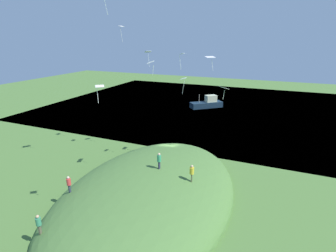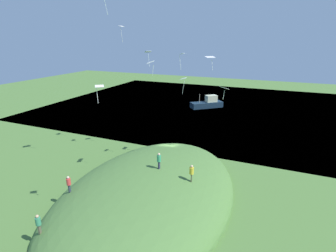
{
  "view_description": "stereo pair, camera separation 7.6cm",
  "coord_description": "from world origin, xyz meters",
  "px_view_note": "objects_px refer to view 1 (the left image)",
  "views": [
    {
      "loc": [
        30.89,
        12.77,
        16.09
      ],
      "look_at": [
        1.9,
        0.64,
        5.4
      ],
      "focal_mm": 27.7,
      "sensor_mm": 36.0,
      "label": 1
    },
    {
      "loc": [
        30.86,
        12.84,
        16.09
      ],
      "look_at": [
        1.9,
        0.64,
        5.4
      ],
      "focal_mm": 27.7,
      "sensor_mm": 36.0,
      "label": 2
    }
  ],
  "objects_px": {
    "kite_11": "(99,88)",
    "person_with_child": "(69,182)",
    "person_walking_path": "(192,171)",
    "kite_6": "(182,55)",
    "person_near_shore": "(159,159)",
    "kite_7": "(148,53)",
    "kite_3": "(151,63)",
    "kite_9": "(224,88)",
    "person_watching_kites": "(38,222)",
    "kite_5": "(183,79)",
    "mooring_post": "(169,148)",
    "kite_4": "(121,28)",
    "boat_on_lake": "(207,103)",
    "kite_10": "(210,58)"
  },
  "relations": [
    {
      "from": "kite_11",
      "to": "person_with_child",
      "type": "bearing_deg",
      "value": -93.32
    },
    {
      "from": "person_walking_path",
      "to": "kite_6",
      "type": "bearing_deg",
      "value": -169.02
    },
    {
      "from": "person_near_shore",
      "to": "kite_7",
      "type": "distance_m",
      "value": 14.7
    },
    {
      "from": "kite_3",
      "to": "kite_9",
      "type": "bearing_deg",
      "value": 135.34
    },
    {
      "from": "person_watching_kites",
      "to": "kite_5",
      "type": "distance_m",
      "value": 21.59
    },
    {
      "from": "kite_5",
      "to": "mooring_post",
      "type": "distance_m",
      "value": 11.28
    },
    {
      "from": "kite_7",
      "to": "kite_9",
      "type": "height_order",
      "value": "kite_7"
    },
    {
      "from": "person_walking_path",
      "to": "kite_4",
      "type": "xyz_separation_m",
      "value": [
        -9.21,
        -13.03,
        13.71
      ]
    },
    {
      "from": "person_near_shore",
      "to": "person_watching_kites",
      "type": "height_order",
      "value": "person_near_shore"
    },
    {
      "from": "boat_on_lake",
      "to": "kite_3",
      "type": "xyz_separation_m",
      "value": [
        35.98,
        2.77,
        12.7
      ]
    },
    {
      "from": "kite_5",
      "to": "person_watching_kites",
      "type": "bearing_deg",
      "value": -15.27
    },
    {
      "from": "person_watching_kites",
      "to": "kite_10",
      "type": "distance_m",
      "value": 21.4
    },
    {
      "from": "kite_4",
      "to": "kite_5",
      "type": "relative_size",
      "value": 1.05
    },
    {
      "from": "person_with_child",
      "to": "kite_4",
      "type": "bearing_deg",
      "value": -175.22
    },
    {
      "from": "kite_9",
      "to": "kite_11",
      "type": "bearing_deg",
      "value": -24.99
    },
    {
      "from": "mooring_post",
      "to": "kite_9",
      "type": "bearing_deg",
      "value": 75.92
    },
    {
      "from": "kite_11",
      "to": "kite_9",
      "type": "bearing_deg",
      "value": 155.01
    },
    {
      "from": "kite_7",
      "to": "kite_9",
      "type": "xyz_separation_m",
      "value": [
        0.38,
        10.25,
        -3.85
      ]
    },
    {
      "from": "kite_6",
      "to": "kite_7",
      "type": "xyz_separation_m",
      "value": [
        -2.64,
        -5.62,
        0.02
      ]
    },
    {
      "from": "kite_4",
      "to": "kite_9",
      "type": "bearing_deg",
      "value": 89.51
    },
    {
      "from": "boat_on_lake",
      "to": "kite_7",
      "type": "xyz_separation_m",
      "value": [
        29.07,
        -1.03,
        13.27
      ]
    },
    {
      "from": "person_near_shore",
      "to": "kite_3",
      "type": "distance_m",
      "value": 10.03
    },
    {
      "from": "person_near_shore",
      "to": "kite_11",
      "type": "distance_m",
      "value": 10.63
    },
    {
      "from": "kite_6",
      "to": "kite_10",
      "type": "distance_m",
      "value": 4.27
    },
    {
      "from": "kite_3",
      "to": "mooring_post",
      "type": "xyz_separation_m",
      "value": [
        -8.49,
        -1.42,
        -13.16
      ]
    },
    {
      "from": "kite_7",
      "to": "kite_10",
      "type": "xyz_separation_m",
      "value": [
        4.58,
        9.42,
        -0.06
      ]
    },
    {
      "from": "kite_6",
      "to": "kite_7",
      "type": "distance_m",
      "value": 6.21
    },
    {
      "from": "person_with_child",
      "to": "kite_10",
      "type": "height_order",
      "value": "kite_10"
    },
    {
      "from": "kite_10",
      "to": "kite_5",
      "type": "bearing_deg",
      "value": -132.5
    },
    {
      "from": "person_walking_path",
      "to": "kite_9",
      "type": "distance_m",
      "value": 11.37
    },
    {
      "from": "boat_on_lake",
      "to": "kite_7",
      "type": "distance_m",
      "value": 31.98
    },
    {
      "from": "kite_5",
      "to": "kite_7",
      "type": "distance_m",
      "value": 6.09
    },
    {
      "from": "person_watching_kites",
      "to": "person_with_child",
      "type": "distance_m",
      "value": 5.16
    },
    {
      "from": "kite_4",
      "to": "kite_6",
      "type": "relative_size",
      "value": 1.11
    },
    {
      "from": "kite_10",
      "to": "mooring_post",
      "type": "xyz_separation_m",
      "value": [
        -6.17,
        -7.03,
        -13.67
      ]
    },
    {
      "from": "kite_7",
      "to": "kite_4",
      "type": "bearing_deg",
      "value": -85.92
    },
    {
      "from": "kite_3",
      "to": "mooring_post",
      "type": "height_order",
      "value": "kite_3"
    },
    {
      "from": "kite_5",
      "to": "kite_6",
      "type": "height_order",
      "value": "kite_6"
    },
    {
      "from": "person_with_child",
      "to": "kite_9",
      "type": "relative_size",
      "value": 1.15
    },
    {
      "from": "person_watching_kites",
      "to": "person_with_child",
      "type": "bearing_deg",
      "value": -177.95
    },
    {
      "from": "person_near_shore",
      "to": "person_with_child",
      "type": "relative_size",
      "value": 1.03
    },
    {
      "from": "person_watching_kites",
      "to": "kite_3",
      "type": "relative_size",
      "value": 1.2
    },
    {
      "from": "kite_6",
      "to": "kite_5",
      "type": "bearing_deg",
      "value": -168.0
    },
    {
      "from": "person_walking_path",
      "to": "person_with_child",
      "type": "relative_size",
      "value": 1.03
    },
    {
      "from": "boat_on_lake",
      "to": "kite_10",
      "type": "height_order",
      "value": "kite_10"
    },
    {
      "from": "boat_on_lake",
      "to": "person_watching_kites",
      "type": "xyz_separation_m",
      "value": [
        48.8,
        -1.0,
        1.35
      ]
    },
    {
      "from": "kite_4",
      "to": "kite_11",
      "type": "xyz_separation_m",
      "value": [
        14.8,
        7.09,
        -4.89
      ]
    },
    {
      "from": "person_watching_kites",
      "to": "kite_10",
      "type": "bearing_deg",
      "value": 134.15
    },
    {
      "from": "mooring_post",
      "to": "kite_11",
      "type": "bearing_deg",
      "value": 3.48
    },
    {
      "from": "person_watching_kites",
      "to": "person_walking_path",
      "type": "relative_size",
      "value": 0.97
    }
  ]
}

